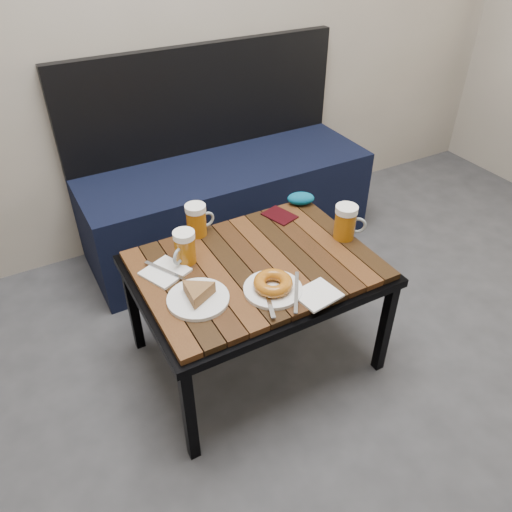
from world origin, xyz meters
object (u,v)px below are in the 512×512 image
plate_bagel (273,286)px  passport_burgundy (280,216)px  plate_pie (198,295)px  knit_pouch (301,198)px  beer_mug_left (185,247)px  bench (225,195)px  cafe_table (256,272)px  passport_navy (202,300)px  beer_mug_centre (197,220)px  beer_mug_right (346,222)px

plate_bagel → passport_burgundy: (0.25, 0.38, -0.02)m
plate_pie → knit_pouch: 0.70m
beer_mug_left → passport_burgundy: size_ratio=0.98×
bench → knit_pouch: bench is taller
cafe_table → passport_navy: 0.27m
knit_pouch → plate_bagel: bearing=-132.0°
bench → passport_navy: (-0.50, -0.88, 0.20)m
beer_mug_centre → plate_bagel: beer_mug_centre is taller
plate_pie → plate_bagel: bearing=-17.9°
beer_mug_left → knit_pouch: size_ratio=1.09×
knit_pouch → cafe_table: bearing=-143.6°
beer_mug_left → passport_navy: size_ratio=0.86×
beer_mug_right → cafe_table: bearing=-150.3°
beer_mug_centre → bench: bearing=51.5°
passport_navy → knit_pouch: size_ratio=1.27×
beer_mug_left → beer_mug_centre: bearing=-162.9°
plate_bagel → passport_navy: size_ratio=1.68×
beer_mug_right → passport_navy: (-0.61, -0.07, -0.06)m
cafe_table → beer_mug_right: size_ratio=6.41×
beer_mug_right → passport_navy: 0.61m
cafe_table → plate_bagel: (-0.02, -0.16, 0.07)m
passport_navy → passport_burgundy: (0.47, 0.31, -0.00)m
bench → beer_mug_right: (0.11, -0.81, 0.27)m
passport_navy → passport_burgundy: 0.56m
beer_mug_left → beer_mug_right: 0.59m
beer_mug_centre → plate_pie: size_ratio=0.63×
bench → cafe_table: 0.84m
cafe_table → plate_pie: bearing=-161.7°
beer_mug_left → plate_pie: (-0.04, -0.21, -0.04)m
cafe_table → beer_mug_left: size_ratio=6.95×
beer_mug_right → knit_pouch: beer_mug_right is taller
beer_mug_centre → passport_navy: (-0.14, -0.35, -0.06)m
passport_burgundy → cafe_table: bearing=-153.1°
beer_mug_centre → passport_burgundy: 0.34m
plate_pie → plate_bagel: plate_pie is taller
bench → beer_mug_centre: 0.69m
bench → plate_bagel: bearing=-106.6°
beer_mug_right → knit_pouch: 0.28m
beer_mug_right → plate_pie: size_ratio=0.67×
beer_mug_centre → knit_pouch: bearing=-4.1°
beer_mug_centre → plate_pie: 0.38m
cafe_table → passport_burgundy: size_ratio=6.79×
beer_mug_left → passport_burgundy: bearing=156.8°
passport_burgundy → knit_pouch: size_ratio=1.11×
plate_pie → knit_pouch: size_ratio=1.77×
bench → plate_bagel: (-0.28, -0.95, 0.22)m
cafe_table → passport_navy: (-0.24, -0.09, 0.05)m
plate_bagel → beer_mug_centre: bearing=100.8°
beer_mug_right → bench: bearing=130.5°
beer_mug_left → beer_mug_centre: size_ratio=0.98×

